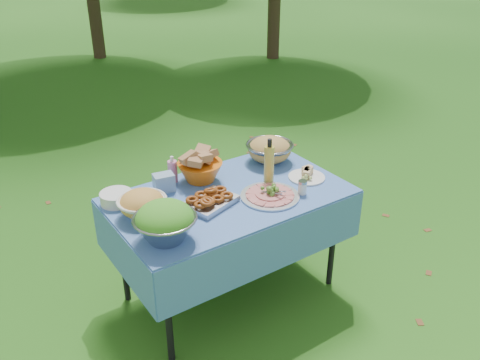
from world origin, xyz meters
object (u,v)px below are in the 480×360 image
at_px(oil_bottle, 269,160).
at_px(plate_stack, 116,198).
at_px(picnic_table, 230,245).
at_px(salad_bowl, 165,222).
at_px(pasta_bowl_steel, 270,149).
at_px(charcuterie_platter, 270,191).
at_px(bread_bowl, 200,167).

bearing_deg(oil_bottle, plate_stack, 162.88).
height_order(picnic_table, salad_bowl, salad_bowl).
xyz_separation_m(pasta_bowl_steel, charcuterie_platter, (-0.32, -0.42, -0.05)).
bearing_deg(pasta_bowl_steel, oil_bottle, -128.03).
bearing_deg(picnic_table, bread_bowl, 100.86).
height_order(plate_stack, bread_bowl, bread_bowl).
height_order(plate_stack, oil_bottle, oil_bottle).
xyz_separation_m(picnic_table, oil_bottle, (0.31, 0.01, 0.53)).
xyz_separation_m(bread_bowl, pasta_bowl_steel, (0.56, -0.01, -0.01)).
distance_m(charcuterie_platter, oil_bottle, 0.24).
bearing_deg(oil_bottle, charcuterie_platter, -124.86).
bearing_deg(oil_bottle, bread_bowl, 144.31).
bearing_deg(picnic_table, oil_bottle, 1.47).
bearing_deg(salad_bowl, picnic_table, 22.18).
height_order(plate_stack, pasta_bowl_steel, pasta_bowl_steel).
distance_m(pasta_bowl_steel, oil_bottle, 0.32).
xyz_separation_m(plate_stack, charcuterie_platter, (0.81, -0.46, 0.01)).
distance_m(plate_stack, bread_bowl, 0.57).
relative_size(picnic_table, salad_bowl, 4.31).
height_order(salad_bowl, plate_stack, salad_bowl).
relative_size(plate_stack, bread_bowl, 0.66).
bearing_deg(bread_bowl, oil_bottle, -35.69).
bearing_deg(oil_bottle, picnic_table, -178.53).
bearing_deg(charcuterie_platter, picnic_table, 138.32).
relative_size(salad_bowl, bread_bowl, 1.15).
relative_size(picnic_table, oil_bottle, 4.93).
distance_m(salad_bowl, oil_bottle, 0.89).
distance_m(picnic_table, pasta_bowl_steel, 0.73).
height_order(charcuterie_platter, oil_bottle, oil_bottle).
distance_m(salad_bowl, plate_stack, 0.53).
bearing_deg(bread_bowl, salad_bowl, -135.36).
height_order(salad_bowl, pasta_bowl_steel, salad_bowl).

